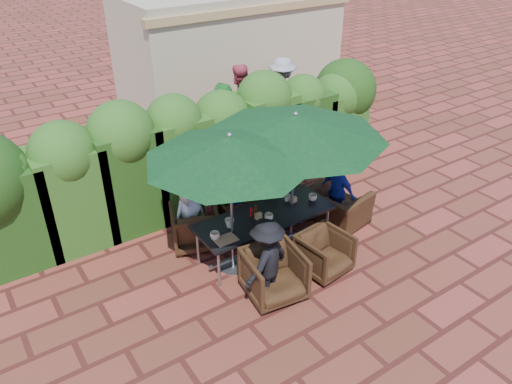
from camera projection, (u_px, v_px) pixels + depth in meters
ground at (268, 259)px, 8.58m from camera, size 80.00×80.00×0.00m
dining_table at (265, 219)px, 8.42m from camera, size 2.42×0.90×0.75m
umbrella_left at (230, 148)px, 7.25m from camera, size 2.61×2.61×2.46m
umbrella_right at (295, 126)px, 7.95m from camera, size 3.01×3.01×2.46m
chair_far_left at (195, 224)px, 8.74m from camera, size 1.02×0.99×0.83m
chair_far_mid at (237, 211)px, 9.24m from camera, size 0.75×0.71×0.70m
chair_far_right at (277, 196)px, 9.57m from camera, size 1.03×1.00×0.83m
chair_near_left at (274, 273)px, 7.59m from camera, size 0.95×0.90×0.87m
chair_near_right at (325, 251)px, 8.12m from camera, size 0.83×0.79×0.77m
chair_end_right at (338, 201)px, 9.35m from camera, size 0.84×1.14×0.91m
adult_far_left at (189, 214)px, 8.66m from camera, size 0.65×0.44×1.23m
adult_far_mid at (238, 199)px, 9.06m from camera, size 0.54×0.49×1.26m
adult_far_right at (275, 183)px, 9.46m from camera, size 0.71×0.49×1.39m
adult_near_left at (267, 261)px, 7.40m from camera, size 0.98×0.66×1.40m
adult_end_right at (338, 192)px, 9.27m from camera, size 0.48×0.80×1.28m
child_left at (211, 213)px, 9.02m from camera, size 0.35×0.30×0.89m
child_right at (252, 199)px, 9.54m from camera, size 0.34×0.31×0.76m
pedestrian_a at (224, 118)px, 11.81m from camera, size 1.67×0.79×1.72m
pedestrian_b at (239, 103)px, 12.38m from camera, size 1.02×0.74×1.93m
pedestrian_c at (282, 95)px, 12.90m from camera, size 1.34×1.15×1.93m
cup_a at (215, 236)px, 7.77m from camera, size 0.16×0.16×0.12m
cup_b at (230, 223)px, 8.06m from camera, size 0.15×0.15×0.15m
cup_c at (269, 217)px, 8.24m from camera, size 0.15×0.15×0.12m
cup_d at (287, 198)px, 8.75m from camera, size 0.13×0.13×0.12m
cup_e at (313, 197)px, 8.77m from camera, size 0.15×0.15×0.12m
ketchup_bottle at (251, 212)px, 8.31m from camera, size 0.04×0.04×0.17m
sauce_bottle at (256, 210)px, 8.37m from camera, size 0.04×0.04×0.17m
serving_tray at (226, 239)px, 7.77m from camera, size 0.35×0.25×0.02m
number_block_left at (258, 216)px, 8.28m from camera, size 0.12×0.06×0.10m
number_block_right at (293, 200)px, 8.72m from camera, size 0.12×0.06×0.10m
hedge_wall at (192, 144)px, 9.49m from camera, size 9.10×1.60×2.46m
building at (229, 48)px, 14.44m from camera, size 6.20×3.08×3.20m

